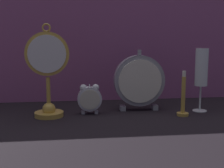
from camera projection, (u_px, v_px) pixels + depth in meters
ground_plane at (115, 120)px, 1.04m from camera, size 4.00×4.00×0.00m
fabric_backdrop_drape at (105, 20)px, 1.30m from camera, size 1.40×0.01×0.69m
pocket_watch_on_stand at (48, 75)px, 1.06m from camera, size 0.15×0.10×0.32m
alarm_clock_twin_bell at (90, 98)px, 1.11m from camera, size 0.09×0.03×0.11m
mantel_clock_silver at (139, 81)px, 1.16m from camera, size 0.19×0.04×0.23m
champagne_flute at (201, 71)px, 1.14m from camera, size 0.05×0.05×0.23m
brass_candlestick at (183, 101)px, 1.09m from camera, size 0.04×0.04×0.16m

